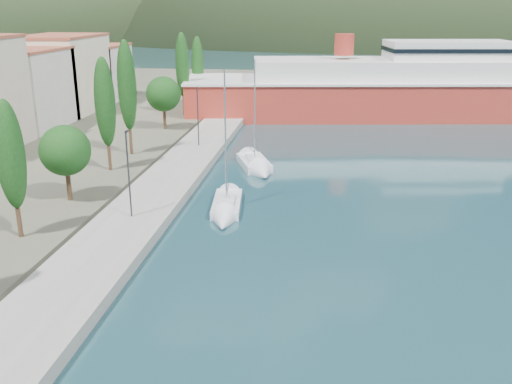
# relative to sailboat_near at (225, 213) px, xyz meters

# --- Properties ---
(ground) EXTENTS (1400.00, 1400.00, 0.00)m
(ground) POSITION_rel_sailboat_near_xyz_m (2.86, 101.53, -0.28)
(ground) COLOR #1C3F46
(quay) EXTENTS (5.00, 88.00, 0.80)m
(quay) POSITION_rel_sailboat_near_xyz_m (-6.14, 7.53, 0.12)
(quay) COLOR gray
(quay) RESTS_ON ground
(tree_row) EXTENTS (4.09, 63.02, 11.11)m
(tree_row) POSITION_rel_sailboat_near_xyz_m (-12.05, 14.21, 5.65)
(tree_row) COLOR #47301E
(tree_row) RESTS_ON land_strip
(lamp_posts) EXTENTS (0.15, 44.70, 6.06)m
(lamp_posts) POSITION_rel_sailboat_near_xyz_m (-6.14, -3.32, 3.80)
(lamp_posts) COLOR #2D2D33
(lamp_posts) RESTS_ON quay
(sailboat_near) EXTENTS (2.87, 8.04, 11.32)m
(sailboat_near) POSITION_rel_sailboat_near_xyz_m (0.00, 0.00, 0.00)
(sailboat_near) COLOR silver
(sailboat_near) RESTS_ON ground
(sailboat_mid) EXTENTS (4.87, 7.92, 11.10)m
(sailboat_mid) POSITION_rel_sailboat_near_xyz_m (0.98, 12.05, 0.03)
(sailboat_mid) COLOR silver
(sailboat_mid) RESTS_ON ground
(ferry) EXTENTS (60.29, 20.17, 11.75)m
(ferry) POSITION_rel_sailboat_near_xyz_m (17.36, 42.45, 3.29)
(ferry) COLOR #AE3225
(ferry) RESTS_ON ground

